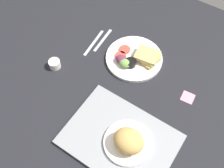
# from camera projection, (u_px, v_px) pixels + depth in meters

# --- Properties ---
(ground_plane) EXTENTS (1.90, 1.50, 0.03)m
(ground_plane) POSITION_uv_depth(u_px,v_px,m) (119.00, 88.00, 1.29)
(ground_plane) COLOR black
(serving_tray) EXTENTS (0.46, 0.34, 0.02)m
(serving_tray) POSITION_uv_depth(u_px,v_px,m) (120.00, 139.00, 1.13)
(serving_tray) COLOR gray
(serving_tray) RESTS_ON ground_plane
(bread_plate_near) EXTENTS (0.20, 0.20, 0.10)m
(bread_plate_near) POSITION_uv_depth(u_px,v_px,m) (128.00, 141.00, 1.08)
(bread_plate_near) COLOR white
(bread_plate_near) RESTS_ON serving_tray
(plate_with_salad) EXTENTS (0.28, 0.28, 0.05)m
(plate_with_salad) POSITION_uv_depth(u_px,v_px,m) (135.00, 58.00, 1.34)
(plate_with_salad) COLOR white
(plate_with_salad) RESTS_ON ground_plane
(espresso_cup) EXTENTS (0.06, 0.06, 0.04)m
(espresso_cup) POSITION_uv_depth(u_px,v_px,m) (55.00, 64.00, 1.32)
(espresso_cup) COLOR silver
(espresso_cup) RESTS_ON ground_plane
(fork) EXTENTS (0.02, 0.17, 0.01)m
(fork) POSITION_uv_depth(u_px,v_px,m) (103.00, 40.00, 1.43)
(fork) COLOR #B7B7BC
(fork) RESTS_ON ground_plane
(knife) EXTENTS (0.03, 0.19, 0.01)m
(knife) POSITION_uv_depth(u_px,v_px,m) (94.00, 43.00, 1.42)
(knife) COLOR #B7B7BC
(knife) RESTS_ON ground_plane
(sticky_note) EXTENTS (0.06, 0.06, 0.00)m
(sticky_note) POSITION_uv_depth(u_px,v_px,m) (188.00, 97.00, 1.25)
(sticky_note) COLOR pink
(sticky_note) RESTS_ON ground_plane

